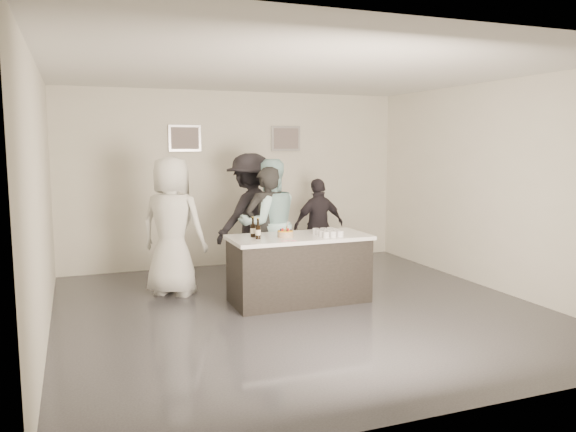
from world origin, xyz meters
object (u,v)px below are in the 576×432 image
at_px(beer_bottle_a, 253,227).
at_px(person_guest_back, 251,217).
at_px(person_main_blue, 269,224).
at_px(person_guest_left, 172,226).
at_px(person_guest_right, 319,225).
at_px(person_main_black, 267,229).
at_px(beer_bottle_b, 258,229).
at_px(cake, 285,234).
at_px(bar_counter, 299,269).

bearing_deg(beer_bottle_a, person_guest_back, 74.02).
distance_m(beer_bottle_a, person_main_blue, 0.90).
distance_m(person_guest_left, person_guest_right, 2.56).
bearing_deg(person_main_black, beer_bottle_b, 52.48).
bearing_deg(person_guest_left, beer_bottle_a, 172.81).
height_order(person_guest_left, person_guest_back, person_guest_back).
relative_size(cake, person_main_black, 0.12).
height_order(person_main_black, person_guest_right, person_main_black).
distance_m(beer_bottle_b, person_guest_left, 1.38).
bearing_deg(person_guest_back, beer_bottle_b, 49.74).
relative_size(bar_counter, person_main_black, 1.04).
bearing_deg(beer_bottle_a, person_guest_right, 42.39).
relative_size(person_main_black, person_main_blue, 0.94).
xyz_separation_m(bar_counter, beer_bottle_a, (-0.61, 0.09, 0.58)).
distance_m(person_main_blue, person_guest_back, 0.64).
distance_m(beer_bottle_a, person_guest_right, 2.16).
bearing_deg(person_guest_back, person_main_black, 63.42).
height_order(person_main_blue, person_guest_back, person_guest_back).
distance_m(bar_counter, person_guest_left, 1.87).
relative_size(bar_counter, beer_bottle_b, 7.15).
distance_m(person_main_black, person_main_blue, 0.17).
bearing_deg(person_main_blue, cake, 84.01).
distance_m(bar_counter, beer_bottle_a, 0.85).
distance_m(bar_counter, person_main_black, 0.87).
bearing_deg(person_guest_right, person_guest_back, -3.21).
distance_m(cake, person_guest_left, 1.65).
relative_size(cake, person_guest_back, 0.10).
bearing_deg(bar_counter, person_main_blue, 98.49).
relative_size(bar_counter, person_guest_right, 1.20).
bearing_deg(person_guest_right, cake, 47.46).
height_order(person_guest_right, person_guest_back, person_guest_back).
relative_size(person_main_black, person_guest_left, 0.92).
bearing_deg(person_main_blue, bar_counter, 98.08).
height_order(bar_counter, beer_bottle_a, beer_bottle_a).
xyz_separation_m(beer_bottle_a, person_guest_back, (0.40, 1.39, -0.05)).
relative_size(beer_bottle_a, person_main_blue, 0.14).
bearing_deg(beer_bottle_b, cake, 1.07).
relative_size(bar_counter, beer_bottle_a, 7.15).
height_order(person_main_blue, person_guest_right, person_main_blue).
xyz_separation_m(cake, person_guest_right, (1.19, 1.59, -0.16)).
bearing_deg(beer_bottle_a, person_main_blue, 57.42).
xyz_separation_m(bar_counter, person_guest_right, (0.97, 1.54, 0.32)).
bearing_deg(person_guest_back, person_guest_left, -4.44).
height_order(bar_counter, person_main_black, person_main_black).
relative_size(beer_bottle_a, person_main_black, 0.15).
xyz_separation_m(cake, beer_bottle_a, (-0.40, 0.14, 0.09)).
bearing_deg(person_guest_right, bar_counter, 51.96).
bearing_deg(cake, person_main_black, 89.85).
bearing_deg(person_main_blue, person_guest_left, -4.87).
height_order(beer_bottle_a, person_main_black, person_main_black).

